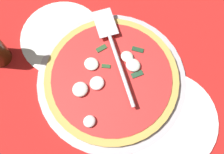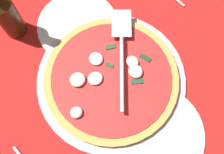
{
  "view_description": "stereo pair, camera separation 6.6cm",
  "coord_description": "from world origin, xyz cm",
  "px_view_note": "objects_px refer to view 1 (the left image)",
  "views": [
    {
      "loc": [
        14.91,
        -16.94,
        64.85
      ],
      "look_at": [
        0.87,
        0.2,
        2.16
      ],
      "focal_mm": 40.85,
      "sensor_mm": 36.0,
      "label": 1
    },
    {
      "loc": [
        19.36,
        -12.01,
        64.85
      ],
      "look_at": [
        0.87,
        0.2,
        2.16
      ],
      "focal_mm": 40.85,
      "sensor_mm": 36.0,
      "label": 2
    }
  ],
  "objects_px": {
    "dinner_plate_left": "(62,37)",
    "pizza": "(112,77)",
    "dinner_plate_right": "(168,119)",
    "pizza_server": "(114,50)"
  },
  "relations": [
    {
      "from": "dinner_plate_left",
      "to": "pizza",
      "type": "height_order",
      "value": "pizza"
    },
    {
      "from": "pizza",
      "to": "dinner_plate_left",
      "type": "bearing_deg",
      "value": 177.63
    },
    {
      "from": "dinner_plate_left",
      "to": "pizza_server",
      "type": "bearing_deg",
      "value": 17.63
    },
    {
      "from": "dinner_plate_right",
      "to": "pizza",
      "type": "xyz_separation_m",
      "value": [
        -0.18,
        -0.01,
        0.01
      ]
    },
    {
      "from": "dinner_plate_left",
      "to": "dinner_plate_right",
      "type": "relative_size",
      "value": 0.92
    },
    {
      "from": "dinner_plate_right",
      "to": "pizza_server",
      "type": "height_order",
      "value": "pizza_server"
    },
    {
      "from": "dinner_plate_left",
      "to": "pizza_server",
      "type": "xyz_separation_m",
      "value": [
        0.15,
        0.05,
        0.04
      ]
    },
    {
      "from": "dinner_plate_left",
      "to": "dinner_plate_right",
      "type": "bearing_deg",
      "value": -0.05
    },
    {
      "from": "dinner_plate_left",
      "to": "pizza_server",
      "type": "height_order",
      "value": "pizza_server"
    },
    {
      "from": "pizza",
      "to": "pizza_server",
      "type": "height_order",
      "value": "pizza_server"
    }
  ]
}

